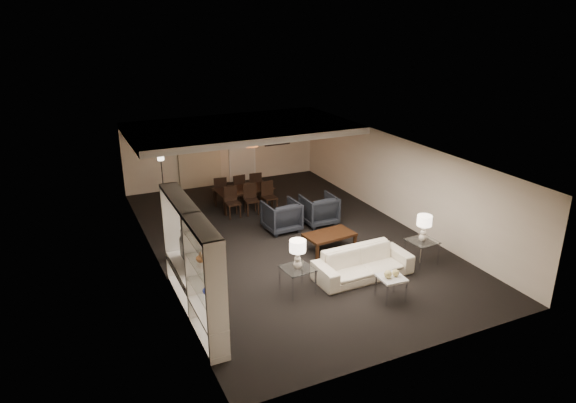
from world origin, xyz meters
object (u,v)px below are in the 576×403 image
(television, at_px, (183,253))
(dining_table, at_px, (244,198))
(side_table_right, at_px, (421,252))
(vase_blue, at_px, (207,289))
(chair_fl, at_px, (220,190))
(floor_speaker, at_px, (172,239))
(chair_nm, at_px, (252,200))
(armchair_left, at_px, (281,216))
(armchair_right, at_px, (319,210))
(chair_nl, at_px, (233,203))
(sofa, at_px, (363,263))
(vase_amber, at_px, (201,257))
(floor_lamp, at_px, (162,176))
(chair_fm, at_px, (237,187))
(chair_nr, at_px, (270,197))
(table_lamp_right, at_px, (424,228))
(side_table_left, at_px, (297,280))
(chair_fr, at_px, (254,185))
(marble_table, at_px, (391,288))
(pendant_light, at_px, (251,142))
(coffee_table, at_px, (329,242))
(table_lamp_left, at_px, (298,254))

(television, distance_m, dining_table, 5.59)
(side_table_right, xyz_separation_m, vase_blue, (-5.71, -1.01, 0.85))
(dining_table, distance_m, chair_fl, 0.90)
(floor_speaker, bearing_deg, television, -83.51)
(chair_nm, bearing_deg, armchair_left, -72.35)
(dining_table, bearing_deg, armchair_right, -57.84)
(side_table_right, height_order, chair_nl, chair_nl)
(vase_blue, xyz_separation_m, dining_table, (3.09, 6.49, -0.84))
(armchair_right, bearing_deg, chair_fl, -52.35)
(sofa, height_order, armchair_left, armchair_left)
(vase_blue, height_order, floor_speaker, vase_blue)
(vase_amber, relative_size, floor_lamp, 0.12)
(chair_nl, distance_m, chair_fm, 1.43)
(chair_nr, bearing_deg, floor_lamp, 133.09)
(table_lamp_right, bearing_deg, vase_blue, -169.99)
(sofa, bearing_deg, vase_amber, -171.54)
(side_table_left, distance_m, floor_speaker, 3.43)
(chair_nr, xyz_separation_m, chair_fr, (0.00, 1.30, 0.00))
(chair_fr, bearing_deg, sofa, 98.83)
(dining_table, bearing_deg, marble_table, -84.72)
(side_table_left, xyz_separation_m, chair_fl, (0.19, 6.13, 0.17))
(chair_fr, height_order, floor_lamp, floor_lamp)
(floor_lamp, bearing_deg, armchair_right, -48.43)
(pendant_light, bearing_deg, coffee_table, -85.04)
(coffee_table, bearing_deg, side_table_left, -136.74)
(sofa, distance_m, floor_speaker, 4.68)
(vase_blue, distance_m, vase_amber, 0.59)
(floor_speaker, xyz_separation_m, floor_lamp, (0.80, 4.77, 0.15))
(vase_amber, bearing_deg, coffee_table, 29.74)
(side_table_right, relative_size, chair_nl, 0.69)
(marble_table, height_order, chair_nr, chair_nr)
(pendant_light, bearing_deg, side_table_right, -71.20)
(side_table_left, distance_m, vase_blue, 2.66)
(table_lamp_right, xyz_separation_m, chair_fl, (-3.21, 6.13, -0.46))
(sofa, bearing_deg, armchair_left, 99.02)
(armchair_right, bearing_deg, side_table_right, 109.32)
(side_table_right, height_order, chair_fm, chair_fm)
(chair_fl, bearing_deg, television, 72.09)
(armchair_right, height_order, table_lamp_left, table_lamp_left)
(side_table_right, relative_size, chair_fm, 0.69)
(vase_amber, relative_size, chair_fm, 0.20)
(vase_amber, xyz_separation_m, floor_lamp, (0.95, 8.11, -0.90))
(sofa, distance_m, table_lamp_left, 1.80)
(sofa, xyz_separation_m, chair_fm, (-0.91, 6.13, 0.12))
(side_table_right, distance_m, floor_speaker, 6.16)
(armchair_left, distance_m, armchair_right, 1.20)
(chair_nr, xyz_separation_m, floor_lamp, (-2.74, 2.59, 0.29))
(armchair_right, distance_m, chair_fl, 3.53)
(television, distance_m, chair_nr, 5.43)
(sofa, bearing_deg, chair_nl, 106.11)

